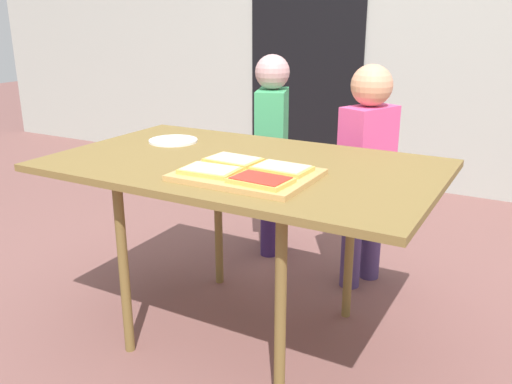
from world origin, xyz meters
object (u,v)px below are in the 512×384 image
object	(u,v)px
pizza_slice_near_right	(261,180)
child_right	(367,163)
plate_white_left	(173,141)
child_left	(272,142)
pizza_slice_far_left	(233,160)
pizza_slice_near_left	(210,170)
cutting_board	(247,175)
dining_table	(243,175)
pizza_slice_far_right	(282,168)

from	to	relation	value
pizza_slice_near_right	child_right	distance (m)	0.89
plate_white_left	child_left	xyz separation A→B (m)	(0.14, 0.62, -0.12)
pizza_slice_far_left	pizza_slice_near_left	bearing A→B (deg)	-89.66
child_right	cutting_board	bearing A→B (deg)	-100.59
dining_table	pizza_slice_near_right	xyz separation A→B (m)	(0.20, -0.24, 0.08)
pizza_slice_near_right	plate_white_left	world-z (taller)	pizza_slice_near_right
pizza_slice_far_left	child_left	bearing A→B (deg)	108.66
pizza_slice_near_left	child_right	xyz separation A→B (m)	(0.25, 0.86, -0.14)
pizza_slice_far_left	pizza_slice_near_left	xyz separation A→B (m)	(0.00, -0.15, 0.00)
pizza_slice_near_left	pizza_slice_near_right	bearing A→B (deg)	-4.82
cutting_board	plate_white_left	size ratio (longest dim) A/B	2.15
dining_table	pizza_slice_near_left	xyz separation A→B (m)	(0.01, -0.22, 0.08)
child_right	dining_table	bearing A→B (deg)	-112.16
dining_table	pizza_slice_far_left	world-z (taller)	pizza_slice_far_left
pizza_slice_near_right	pizza_slice_near_left	xyz separation A→B (m)	(-0.19, 0.02, 0.00)
child_left	child_right	bearing A→B (deg)	-13.31
cutting_board	child_left	xyz separation A→B (m)	(-0.38, 0.92, -0.12)
pizza_slice_near_left	plate_white_left	world-z (taller)	pizza_slice_near_left
pizza_slice_far_left	pizza_slice_near_right	distance (m)	0.25
pizza_slice_far_left	pizza_slice_far_right	size ratio (longest dim) A/B	1.01
pizza_slice_far_left	pizza_slice_far_right	bearing A→B (deg)	-3.93
pizza_slice_near_right	pizza_slice_far_right	world-z (taller)	same
pizza_slice_near_left	pizza_slice_far_right	distance (m)	0.23
pizza_slice_far_left	pizza_slice_near_right	size ratio (longest dim) A/B	1.00
cutting_board	pizza_slice_near_left	bearing A→B (deg)	-147.78
cutting_board	pizza_slice_near_right	size ratio (longest dim) A/B	2.29
pizza_slice_far_left	cutting_board	bearing A→B (deg)	-39.00
cutting_board	plate_white_left	world-z (taller)	cutting_board
pizza_slice_far_right	child_left	distance (m)	0.99
child_left	pizza_slice_near_right	bearing A→B (deg)	-64.48
pizza_slice_far_right	dining_table	bearing A→B (deg)	155.73
dining_table	cutting_board	bearing A→B (deg)	-55.37
pizza_slice_far_left	pizza_slice_near_right	bearing A→B (deg)	-39.75
pizza_slice_near_right	pizza_slice_near_left	size ratio (longest dim) A/B	1.01
pizza_slice_near_left	child_right	bearing A→B (deg)	73.82
pizza_slice_far_left	plate_white_left	xyz separation A→B (m)	(-0.42, 0.22, -0.02)
cutting_board	pizza_slice_far_left	world-z (taller)	pizza_slice_far_left
dining_table	child_right	world-z (taller)	child_right
pizza_slice_near_left	child_right	distance (m)	0.90
cutting_board	pizza_slice_near_left	world-z (taller)	pizza_slice_near_left
pizza_slice_far_right	child_right	size ratio (longest dim) A/B	0.19
dining_table	plate_white_left	bearing A→B (deg)	161.33
plate_white_left	child_right	bearing A→B (deg)	36.57
pizza_slice_near_left	child_left	size ratio (longest dim) A/B	0.18
pizza_slice_far_left	child_right	world-z (taller)	child_right
pizza_slice_far_left	child_right	size ratio (longest dim) A/B	0.19
cutting_board	pizza_slice_near_right	world-z (taller)	pizza_slice_near_right
pizza_slice_near_left	dining_table	bearing A→B (deg)	92.50
pizza_slice_near_left	plate_white_left	distance (m)	0.55
pizza_slice_near_right	plate_white_left	distance (m)	0.72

